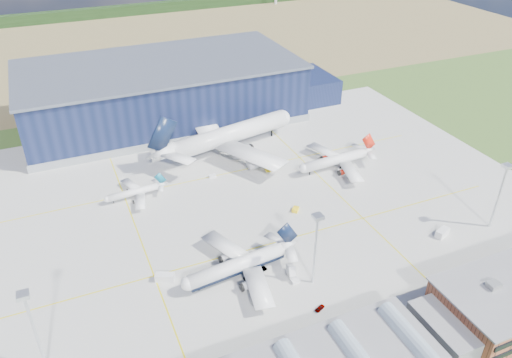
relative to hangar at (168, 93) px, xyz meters
name	(u,v)px	position (x,y,z in m)	size (l,w,h in m)	color
ground	(239,231)	(-2.81, -94.80, -11.62)	(600.00, 600.00, 0.00)	#34531F
apron	(228,214)	(-2.81, -84.80, -11.59)	(220.00, 160.00, 0.08)	gray
farmland	(117,45)	(-2.81, 125.20, -11.62)	(600.00, 220.00, 0.01)	olive
treeline	(98,13)	(-2.81, 205.20, -7.62)	(600.00, 8.00, 8.00)	black
hangar	(168,93)	(0.00, 0.00, 0.00)	(145.00, 62.00, 26.10)	#101937
light_mast_west	(31,319)	(-62.81, -124.80, 3.82)	(2.60, 2.60, 23.00)	silver
light_mast_center	(316,238)	(7.19, -124.80, 3.82)	(2.60, 2.60, 23.00)	silver
light_mast_east	(502,186)	(72.19, -124.80, 3.82)	(2.60, 2.60, 23.00)	silver
airliner_navy	(237,259)	(-11.18, -114.10, -5.47)	(37.68, 36.87, 12.29)	white
airliner_red	(335,156)	(45.35, -72.80, -5.91)	(35.03, 34.27, 11.42)	white
airliner_widebody	(230,126)	(14.29, -42.61, -0.60)	(67.54, 66.07, 22.02)	white
airliner_regional	(133,189)	(-29.82, -62.76, -7.88)	(22.91, 22.41, 7.47)	white
gse_tug_b	(296,210)	(18.59, -92.27, -11.00)	(1.91, 2.86, 1.24)	yellow
gse_van_a	(165,277)	(-30.35, -107.80, -10.46)	(2.32, 5.31, 2.32)	silver
gse_van_b	(344,173)	(46.14, -78.79, -10.51)	(2.21, 4.83, 2.21)	silver
gse_tug_c	(268,169)	(21.23, -63.86, -10.91)	(2.01, 3.21, 1.40)	yellow
gse_cart_b	(212,176)	(0.05, -60.42, -11.05)	(1.75, 2.63, 1.14)	silver
gse_van_c	(442,233)	(54.71, -122.49, -10.43)	(2.37, 4.94, 2.37)	silver
airstair	(291,272)	(2.65, -120.16, -10.16)	(1.82, 4.54, 2.91)	silver
car_a	(320,308)	(4.00, -134.47, -11.09)	(1.24, 3.09, 1.05)	#99999E
car_b	(260,270)	(-4.41, -115.00, -10.96)	(1.38, 3.96, 1.31)	#99999E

